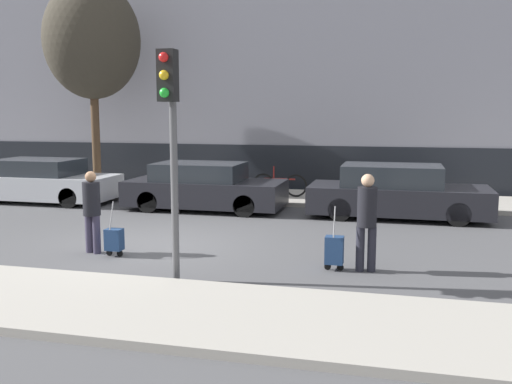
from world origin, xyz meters
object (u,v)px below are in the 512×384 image
parked_car_0 (43,182)px  trolley_left (114,240)px  trolley_right (334,250)px  parked_bicycle (279,185)px  parked_car_1 (204,188)px  parked_car_2 (396,193)px  traffic_light (170,119)px  pedestrian_right (367,216)px  pedestrian_left (92,207)px  bare_tree_near_crossing (92,40)px

parked_car_0 → trolley_left: (5.42, -5.62, -0.31)m
trolley_left → trolley_right: 4.25m
parked_bicycle → parked_car_1: bearing=-127.7°
parked_car_2 → traffic_light: size_ratio=1.25×
pedestrian_right → parked_car_1: bearing=124.5°
parked_car_0 → pedestrian_left: bearing=-48.3°
traffic_light → pedestrian_left: bearing=147.3°
parked_car_2 → traffic_light: (-3.49, -6.90, 2.01)m
trolley_left → pedestrian_right: size_ratio=0.63×
parked_car_1 → bare_tree_near_crossing: bearing=152.9°
parked_car_2 → pedestrian_left: 7.94m
parked_car_1 → parked_car_0: bearing=178.7°
parked_car_2 → bare_tree_near_crossing: bearing=166.7°
parked_car_1 → parked_bicycle: bearing=52.3°
pedestrian_left → trolley_right: 4.82m
traffic_light → bare_tree_near_crossing: 11.69m
parked_car_1 → pedestrian_left: (-0.46, -5.36, 0.29)m
parked_car_1 → trolley_left: 5.50m
trolley_right → parked_bicycle: trolley_right is taller
pedestrian_left → traffic_light: size_ratio=0.44×
pedestrian_left → pedestrian_right: pedestrian_right is taller
parked_car_2 → trolley_left: parked_car_2 is taller
parked_car_1 → bare_tree_near_crossing: size_ratio=0.64×
pedestrian_right → parked_bicycle: (-3.14, 7.63, -0.49)m
parked_car_1 → pedestrian_right: 7.27m
parked_bicycle → pedestrian_right: bearing=-67.6°
pedestrian_right → traffic_light: bearing=-161.7°
parked_car_0 → parked_car_1: bearing=-1.3°
parked_car_0 → parked_bicycle: 7.39m
parked_car_1 → trolley_right: bearing=-51.6°
pedestrian_right → parked_bicycle: size_ratio=0.97×
parked_car_1 → pedestrian_left: size_ratio=2.74×
parked_car_0 → trolley_left: size_ratio=4.16×
pedestrian_right → bare_tree_near_crossing: (-9.65, 7.83, 4.18)m
trolley_left → bare_tree_near_crossing: (-4.85, 7.94, 4.84)m
parked_car_1 → traffic_light: size_ratio=1.20×
pedestrian_left → parked_bicycle: size_ratio=0.92×
parked_car_1 → parked_bicycle: parked_car_1 is taller
parked_bicycle → bare_tree_near_crossing: 8.02m
trolley_right → traffic_light: bearing=-150.6°
parked_car_0 → parked_car_2: (10.69, -0.07, 0.02)m
parked_car_0 → traffic_light: (7.20, -6.97, 2.03)m
parked_bicycle → trolley_right: bearing=-71.4°
pedestrian_left → trolley_right: pedestrian_left is taller
trolley_left → bare_tree_near_crossing: bare_tree_near_crossing is taller
parked_car_0 → parked_bicycle: parked_car_0 is taller
parked_car_1 → parked_bicycle: size_ratio=2.53×
pedestrian_left → trolley_left: (0.53, -0.13, -0.60)m
parked_car_0 → traffic_light: size_ratio=1.20×
trolley_right → trolley_left: bearing=-179.5°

